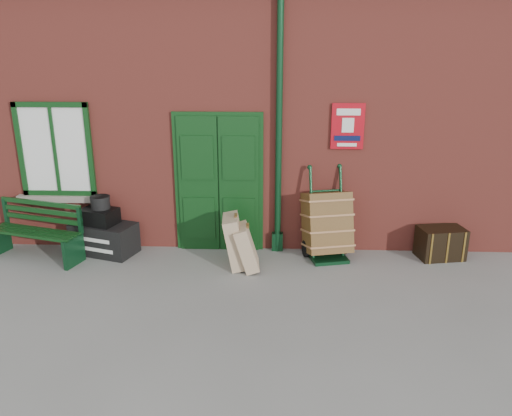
# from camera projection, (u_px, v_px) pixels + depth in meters

# --- Properties ---
(ground) EXTENTS (80.00, 80.00, 0.00)m
(ground) POSITION_uv_depth(u_px,v_px,m) (230.00, 289.00, 6.92)
(ground) COLOR gray
(ground) RESTS_ON ground
(station_building) EXTENTS (10.30, 4.30, 4.36)m
(station_building) POSITION_uv_depth(u_px,v_px,m) (245.00, 104.00, 9.57)
(station_building) COLOR #A64135
(station_building) RESTS_ON ground
(bench) EXTENTS (1.58, 0.87, 0.93)m
(bench) POSITION_uv_depth(u_px,v_px,m) (37.00, 230.00, 7.84)
(bench) COLOR #0F3813
(bench) RESTS_ON ground
(houdini_trunk) EXTENTS (1.12, 0.83, 0.50)m
(houdini_trunk) POSITION_uv_depth(u_px,v_px,m) (104.00, 238.00, 8.09)
(houdini_trunk) COLOR black
(houdini_trunk) RESTS_ON ground
(strongbox) EXTENTS (0.65, 0.55, 0.25)m
(strongbox) POSITION_uv_depth(u_px,v_px,m) (99.00, 216.00, 7.97)
(strongbox) COLOR black
(strongbox) RESTS_ON houdini_trunk
(hatbox) EXTENTS (0.38, 0.38, 0.20)m
(hatbox) POSITION_uv_depth(u_px,v_px,m) (100.00, 202.00, 7.93)
(hatbox) COLOR black
(hatbox) RESTS_ON strongbox
(suitcase_back) EXTENTS (0.40, 0.59, 0.81)m
(suitcase_back) POSITION_uv_depth(u_px,v_px,m) (235.00, 241.00, 7.54)
(suitcase_back) COLOR tan
(suitcase_back) RESTS_ON ground
(suitcase_front) EXTENTS (0.43, 0.53, 0.70)m
(suitcase_front) POSITION_uv_depth(u_px,v_px,m) (246.00, 247.00, 7.46)
(suitcase_front) COLOR tan
(suitcase_front) RESTS_ON ground
(porter_trolley) EXTENTS (0.83, 0.88, 1.42)m
(porter_trolley) POSITION_uv_depth(u_px,v_px,m) (327.00, 224.00, 7.86)
(porter_trolley) COLOR #0C3319
(porter_trolley) RESTS_ON ground
(dark_trunk) EXTENTS (0.76, 0.57, 0.50)m
(dark_trunk) POSITION_uv_depth(u_px,v_px,m) (441.00, 243.00, 7.90)
(dark_trunk) COLOR black
(dark_trunk) RESTS_ON ground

